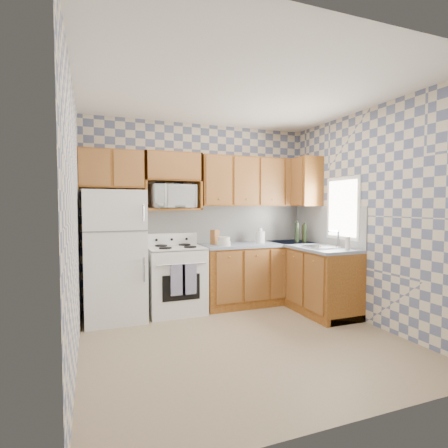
# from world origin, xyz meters

# --- Properties ---
(floor) EXTENTS (3.40, 3.40, 0.00)m
(floor) POSITION_xyz_m (0.00, 0.00, 0.00)
(floor) COLOR #8D7A5D
(floor) RESTS_ON ground
(back_wall) EXTENTS (3.40, 0.02, 2.70)m
(back_wall) POSITION_xyz_m (0.00, 1.60, 1.35)
(back_wall) COLOR slate
(back_wall) RESTS_ON ground
(right_wall) EXTENTS (0.02, 3.20, 2.70)m
(right_wall) POSITION_xyz_m (1.70, 0.00, 1.35)
(right_wall) COLOR slate
(right_wall) RESTS_ON ground
(backsplash_back) EXTENTS (2.60, 0.02, 0.56)m
(backsplash_back) POSITION_xyz_m (0.40, 1.59, 1.20)
(backsplash_back) COLOR silver
(backsplash_back) RESTS_ON back_wall
(backsplash_right) EXTENTS (0.02, 1.60, 0.56)m
(backsplash_right) POSITION_xyz_m (1.69, 0.80, 1.20)
(backsplash_right) COLOR silver
(backsplash_right) RESTS_ON right_wall
(refrigerator) EXTENTS (0.75, 0.70, 1.68)m
(refrigerator) POSITION_xyz_m (-1.27, 1.25, 0.84)
(refrigerator) COLOR white
(refrigerator) RESTS_ON floor
(stove_body) EXTENTS (0.76, 0.65, 0.90)m
(stove_body) POSITION_xyz_m (-0.47, 1.28, 0.45)
(stove_body) COLOR white
(stove_body) RESTS_ON floor
(cooktop) EXTENTS (0.76, 0.65, 0.02)m
(cooktop) POSITION_xyz_m (-0.47, 1.28, 0.91)
(cooktop) COLOR silver
(cooktop) RESTS_ON stove_body
(backguard) EXTENTS (0.76, 0.08, 0.17)m
(backguard) POSITION_xyz_m (-0.47, 1.55, 1.00)
(backguard) COLOR white
(backguard) RESTS_ON cooktop
(dish_towel_left) EXTENTS (0.19, 0.02, 0.40)m
(dish_towel_left) POSITION_xyz_m (-0.52, 0.93, 0.53)
(dish_towel_left) COLOR #1B1656
(dish_towel_left) RESTS_ON stove_body
(dish_towel_right) EXTENTS (0.19, 0.02, 0.40)m
(dish_towel_right) POSITION_xyz_m (-0.37, 0.93, 0.53)
(dish_towel_right) COLOR #1B1656
(dish_towel_right) RESTS_ON stove_body
(base_cabinets_back) EXTENTS (1.75, 0.60, 0.88)m
(base_cabinets_back) POSITION_xyz_m (0.82, 1.30, 0.44)
(base_cabinets_back) COLOR brown
(base_cabinets_back) RESTS_ON floor
(base_cabinets_right) EXTENTS (0.60, 1.60, 0.88)m
(base_cabinets_right) POSITION_xyz_m (1.40, 0.80, 0.44)
(base_cabinets_right) COLOR brown
(base_cabinets_right) RESTS_ON floor
(countertop_back) EXTENTS (1.77, 0.63, 0.04)m
(countertop_back) POSITION_xyz_m (0.82, 1.30, 0.90)
(countertop_back) COLOR gray
(countertop_back) RESTS_ON base_cabinets_back
(countertop_right) EXTENTS (0.63, 1.60, 0.04)m
(countertop_right) POSITION_xyz_m (1.40, 0.80, 0.90)
(countertop_right) COLOR gray
(countertop_right) RESTS_ON base_cabinets_right
(upper_cabinets_back) EXTENTS (1.75, 0.33, 0.74)m
(upper_cabinets_back) POSITION_xyz_m (0.82, 1.44, 1.85)
(upper_cabinets_back) COLOR brown
(upper_cabinets_back) RESTS_ON back_wall
(upper_cabinets_fridge) EXTENTS (0.82, 0.33, 0.50)m
(upper_cabinets_fridge) POSITION_xyz_m (-1.29, 1.44, 1.97)
(upper_cabinets_fridge) COLOR brown
(upper_cabinets_fridge) RESTS_ON back_wall
(upper_cabinets_right) EXTENTS (0.33, 0.70, 0.74)m
(upper_cabinets_right) POSITION_xyz_m (1.53, 1.25, 1.85)
(upper_cabinets_right) COLOR brown
(upper_cabinets_right) RESTS_ON right_wall
(microwave_shelf) EXTENTS (0.80, 0.33, 0.03)m
(microwave_shelf) POSITION_xyz_m (-0.47, 1.44, 1.44)
(microwave_shelf) COLOR brown
(microwave_shelf) RESTS_ON back_wall
(microwave) EXTENTS (0.65, 0.48, 0.33)m
(microwave) POSITION_xyz_m (-0.47, 1.45, 1.62)
(microwave) COLOR white
(microwave) RESTS_ON microwave_shelf
(sink) EXTENTS (0.48, 0.40, 0.03)m
(sink) POSITION_xyz_m (1.40, 0.45, 0.93)
(sink) COLOR #B7B7BC
(sink) RESTS_ON countertop_right
(window) EXTENTS (0.02, 0.66, 0.86)m
(window) POSITION_xyz_m (1.69, 0.45, 1.45)
(window) COLOR white
(window) RESTS_ON right_wall
(bottle_0) EXTENTS (0.07, 0.07, 0.30)m
(bottle_0) POSITION_xyz_m (1.43, 1.18, 1.07)
(bottle_0) COLOR black
(bottle_0) RESTS_ON countertop_back
(bottle_1) EXTENTS (0.07, 0.07, 0.28)m
(bottle_1) POSITION_xyz_m (1.53, 1.12, 1.06)
(bottle_1) COLOR black
(bottle_1) RESTS_ON countertop_back
(bottle_2) EXTENTS (0.07, 0.07, 0.26)m
(bottle_2) POSITION_xyz_m (1.58, 1.22, 1.05)
(bottle_2) COLOR #5D390D
(bottle_2) RESTS_ON countertop_back
(knife_block) EXTENTS (0.13, 0.13, 0.22)m
(knife_block) POSITION_xyz_m (0.13, 1.34, 1.03)
(knife_block) COLOR brown
(knife_block) RESTS_ON countertop_back
(electric_kettle) EXTENTS (0.14, 0.14, 0.18)m
(electric_kettle) POSITION_xyz_m (0.86, 1.32, 1.01)
(electric_kettle) COLOR white
(electric_kettle) RESTS_ON countertop_back
(food_containers) EXTENTS (0.19, 0.19, 0.13)m
(food_containers) POSITION_xyz_m (0.20, 1.14, 0.98)
(food_containers) COLOR beige
(food_containers) RESTS_ON countertop_back
(soap_bottle) EXTENTS (0.06, 0.06, 0.17)m
(soap_bottle) POSITION_xyz_m (1.51, 0.14, 1.01)
(soap_bottle) COLOR beige
(soap_bottle) RESTS_ON countertop_right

